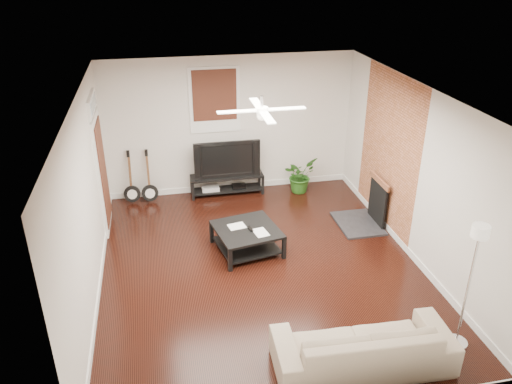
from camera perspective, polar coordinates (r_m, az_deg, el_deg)
room at (r=7.51m, az=0.61°, el=0.41°), size 5.01×6.01×2.81m
brick_accent at (r=9.16m, az=14.70°, el=4.36°), size 0.02×2.20×2.80m
fireplace at (r=9.42m, az=12.48°, el=-1.06°), size 0.80×1.10×0.92m
window_back at (r=10.03m, az=-4.69°, el=10.28°), size 1.00×0.06×1.30m
door_left at (r=9.23m, az=-17.09°, el=3.21°), size 0.08×1.00×2.50m
tv_stand at (r=10.48m, az=-3.28°, el=0.86°), size 1.49×0.40×0.42m
tv at (r=10.26m, az=-3.38°, el=3.91°), size 1.33×0.18×0.77m
coffee_table at (r=8.53m, az=-1.04°, el=-5.35°), size 1.17×1.17×0.42m
sofa at (r=6.49m, az=11.97°, el=-16.47°), size 2.19×0.93×0.63m
floor_lamp at (r=6.80m, az=22.79°, el=-9.92°), size 0.30×0.30×1.76m
potted_plant at (r=10.55m, az=4.95°, el=1.92°), size 0.87×0.86×0.73m
guitar_left at (r=10.25m, az=-13.98°, el=1.52°), size 0.35×0.27×1.07m
guitar_right at (r=10.21m, az=-12.03°, el=1.63°), size 0.33×0.24×1.07m
ceiling_fan at (r=7.08m, az=0.65°, el=9.22°), size 1.24×1.24×0.32m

